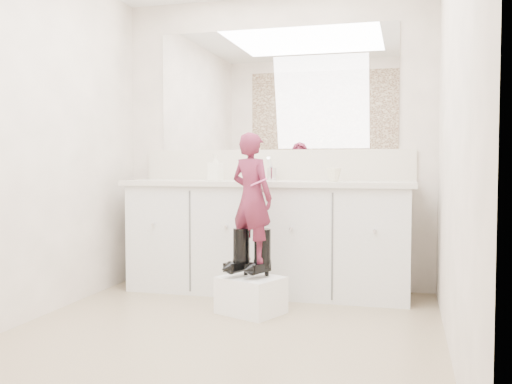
# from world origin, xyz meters

# --- Properties ---
(floor) EXTENTS (3.00, 3.00, 0.00)m
(floor) POSITION_xyz_m (0.00, 0.00, 0.00)
(floor) COLOR #876F58
(floor) RESTS_ON ground
(wall_back) EXTENTS (2.60, 0.00, 2.60)m
(wall_back) POSITION_xyz_m (0.00, 1.50, 1.20)
(wall_back) COLOR #BEB1A2
(wall_back) RESTS_ON floor
(wall_front) EXTENTS (2.60, 0.00, 2.60)m
(wall_front) POSITION_xyz_m (0.00, -1.50, 1.20)
(wall_front) COLOR #BEB1A2
(wall_front) RESTS_ON floor
(wall_left) EXTENTS (0.00, 3.00, 3.00)m
(wall_left) POSITION_xyz_m (-1.30, 0.00, 1.20)
(wall_left) COLOR #BEB1A2
(wall_left) RESTS_ON floor
(wall_right) EXTENTS (0.00, 3.00, 3.00)m
(wall_right) POSITION_xyz_m (1.30, 0.00, 1.20)
(wall_right) COLOR #BEB1A2
(wall_right) RESTS_ON floor
(vanity_cabinet) EXTENTS (2.20, 0.55, 0.85)m
(vanity_cabinet) POSITION_xyz_m (0.00, 1.23, 0.42)
(vanity_cabinet) COLOR silver
(vanity_cabinet) RESTS_ON floor
(countertop) EXTENTS (2.28, 0.58, 0.04)m
(countertop) POSITION_xyz_m (0.00, 1.21, 0.87)
(countertop) COLOR beige
(countertop) RESTS_ON vanity_cabinet
(backsplash) EXTENTS (2.28, 0.03, 0.25)m
(backsplash) POSITION_xyz_m (0.00, 1.49, 1.02)
(backsplash) COLOR beige
(backsplash) RESTS_ON countertop
(mirror) EXTENTS (2.00, 0.02, 1.00)m
(mirror) POSITION_xyz_m (0.00, 1.49, 1.64)
(mirror) COLOR white
(mirror) RESTS_ON wall_back
(faucet) EXTENTS (0.08, 0.08, 0.10)m
(faucet) POSITION_xyz_m (0.00, 1.38, 0.94)
(faucet) COLOR silver
(faucet) RESTS_ON countertop
(cup) EXTENTS (0.14, 0.14, 0.10)m
(cup) POSITION_xyz_m (0.53, 1.17, 0.94)
(cup) COLOR beige
(cup) RESTS_ON countertop
(soap_bottle) EXTENTS (0.12, 0.12, 0.21)m
(soap_bottle) POSITION_xyz_m (-0.42, 1.18, 1.00)
(soap_bottle) COLOR white
(soap_bottle) RESTS_ON countertop
(step_stool) EXTENTS (0.49, 0.46, 0.25)m
(step_stool) POSITION_xyz_m (0.04, 0.57, 0.13)
(step_stool) COLOR white
(step_stool) RESTS_ON floor
(boot_left) EXTENTS (0.20, 0.25, 0.33)m
(boot_left) POSITION_xyz_m (-0.03, 0.59, 0.42)
(boot_left) COLOR black
(boot_left) RESTS_ON step_stool
(boot_right) EXTENTS (0.20, 0.25, 0.33)m
(boot_right) POSITION_xyz_m (0.12, 0.59, 0.42)
(boot_right) COLOR black
(boot_right) RESTS_ON step_stool
(toddler) EXTENTS (0.38, 0.32, 0.88)m
(toddler) POSITION_xyz_m (0.04, 0.59, 0.79)
(toddler) COLOR #9A2F59
(toddler) RESTS_ON step_stool
(toothbrush) EXTENTS (0.13, 0.07, 0.06)m
(toothbrush) POSITION_xyz_m (0.11, 0.51, 0.90)
(toothbrush) COLOR pink
(toothbrush) RESTS_ON toddler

